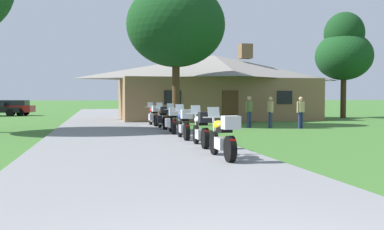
{
  "coord_description": "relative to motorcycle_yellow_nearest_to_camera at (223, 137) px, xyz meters",
  "views": [
    {
      "loc": [
        -1.2,
        -3.08,
        1.61
      ],
      "look_at": [
        2.75,
        14.77,
        0.88
      ],
      "focal_mm": 40.46,
      "sensor_mm": 36.0,
      "label": 1
    }
  ],
  "objects": [
    {
      "name": "ground_plane",
      "position": [
        -1.94,
        12.59,
        -0.62
      ],
      "size": [
        500.0,
        500.0,
        0.0
      ],
      "primitive_type": "plane",
      "color": "#386628"
    },
    {
      "name": "asphalt_driveway",
      "position": [
        -1.94,
        10.59,
        -0.59
      ],
      "size": [
        6.4,
        80.0,
        0.06
      ],
      "primitive_type": "cube",
      "color": "slate",
      "rests_on": "ground"
    },
    {
      "name": "motorcycle_yellow_nearest_to_camera",
      "position": [
        0.0,
        0.0,
        0.0
      ],
      "size": [
        0.66,
        2.08,
        1.3
      ],
      "rotation": [
        0.0,
        0.0,
        0.0
      ],
      "color": "black",
      "rests_on": "asphalt_driveway"
    },
    {
      "name": "motorcycle_silver_second_in_row",
      "position": [
        0.11,
        2.81,
        0.0
      ],
      "size": [
        0.66,
        2.08,
        1.3
      ],
      "rotation": [
        0.0,
        0.0,
        -0.03
      ],
      "color": "black",
      "rests_on": "asphalt_driveway"
    },
    {
      "name": "motorcycle_blue_third_in_row",
      "position": [
        0.07,
        5.41,
        0.0
      ],
      "size": [
        0.66,
        2.08,
        1.3
      ],
      "rotation": [
        0.0,
        0.0,
        -0.02
      ],
      "color": "black",
      "rests_on": "asphalt_driveway"
    },
    {
      "name": "motorcycle_blue_fourth_in_row",
      "position": [
        0.1,
        8.04,
        -0.01
      ],
      "size": [
        0.81,
        2.08,
        1.3
      ],
      "rotation": [
        0.0,
        0.0,
        -0.08
      ],
      "color": "black",
      "rests_on": "asphalt_driveway"
    },
    {
      "name": "motorcycle_orange_fifth_in_row",
      "position": [
        0.11,
        10.81,
        -0.01
      ],
      "size": [
        0.74,
        2.08,
        1.3
      ],
      "rotation": [
        0.0,
        0.0,
        0.03
      ],
      "color": "black",
      "rests_on": "asphalt_driveway"
    },
    {
      "name": "motorcycle_red_farthest_in_row",
      "position": [
        -0.02,
        13.32,
        -0.01
      ],
      "size": [
        0.8,
        2.08,
        1.3
      ],
      "rotation": [
        0.0,
        0.0,
        0.07
      ],
      "color": "black",
      "rests_on": "asphalt_driveway"
    },
    {
      "name": "stone_lodge",
      "position": [
        5.55,
        21.09,
        1.86
      ],
      "size": [
        14.7,
        8.63,
        5.71
      ],
      "color": "brown",
      "rests_on": "ground"
    },
    {
      "name": "bystander_olive_shirt_near_lodge",
      "position": [
        4.85,
        11.43,
        0.33
      ],
      "size": [
        0.48,
        0.38,
        1.69
      ],
      "rotation": [
        0.0,
        0.0,
        3.71
      ],
      "color": "navy",
      "rests_on": "ground"
    },
    {
      "name": "bystander_tan_shirt_beside_signpost",
      "position": [
        5.84,
        10.89,
        0.31
      ],
      "size": [
        0.25,
        0.55,
        1.67
      ],
      "rotation": [
        0.0,
        0.0,
        4.63
      ],
      "color": "navy",
      "rests_on": "ground"
    },
    {
      "name": "bystander_tan_shirt_by_tree",
      "position": [
        7.3,
        10.35,
        0.31
      ],
      "size": [
        0.51,
        0.34,
        1.67
      ],
      "rotation": [
        0.0,
        0.0,
        0.39
      ],
      "color": "navy",
      "rests_on": "ground"
    },
    {
      "name": "tree_by_lodge_front",
      "position": [
        1.39,
        14.3,
        5.87
      ],
      "size": [
        5.7,
        5.7,
        10.24
      ],
      "color": "#422D19",
      "rests_on": "ground"
    },
    {
      "name": "tree_right_of_lodge",
      "position": [
        16.19,
        20.72,
        4.84
      ],
      "size": [
        4.5,
        4.5,
        8.42
      ],
      "color": "#422D19",
      "rests_on": "ground"
    },
    {
      "name": "parked_red_suv_far_left",
      "position": [
        -10.96,
        30.9,
        0.16
      ],
      "size": [
        4.8,
        2.41,
        1.4
      ],
      "rotation": [
        0.0,
        0.0,
        1.44
      ],
      "color": "maroon",
      "rests_on": "ground"
    }
  ]
}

